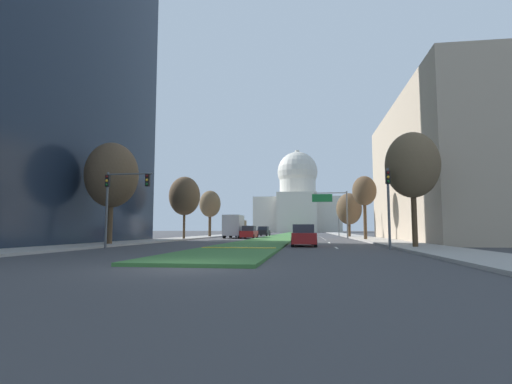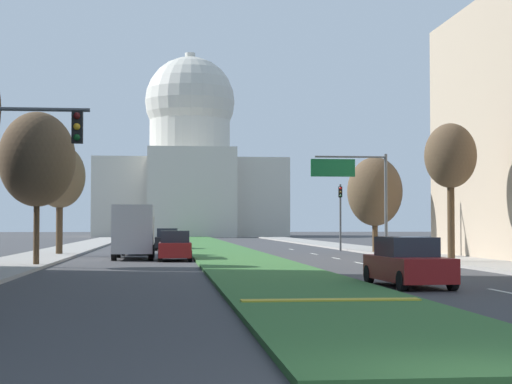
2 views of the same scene
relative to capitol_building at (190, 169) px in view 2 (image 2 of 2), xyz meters
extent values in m
plane|color=#3D3D3F|center=(0.00, -68.81, -11.81)|extent=(305.81, 305.81, 0.00)
cube|color=#386B33|center=(0.00, -75.76, -11.74)|extent=(5.09, 125.10, 0.14)
cube|color=gold|center=(0.00, -127.46, -11.65)|extent=(4.59, 0.50, 0.04)
cube|color=silver|center=(6.20, -123.46, -11.81)|extent=(0.16, 2.40, 0.01)
cube|color=silver|center=(6.20, -113.71, -11.81)|extent=(0.16, 2.40, 0.01)
cube|color=silver|center=(6.20, -103.89, -11.81)|extent=(0.16, 2.40, 0.01)
cube|color=silver|center=(6.20, -97.53, -11.81)|extent=(0.16, 2.40, 0.01)
cube|color=silver|center=(6.20, -89.82, -11.81)|extent=(0.16, 2.40, 0.01)
cube|color=silver|center=(6.20, -78.85, -11.81)|extent=(0.16, 2.40, 0.01)
cube|color=#9E9991|center=(-11.85, -82.71, -11.74)|extent=(4.00, 125.10, 0.15)
cube|color=#9E9991|center=(11.85, -82.71, -11.74)|extent=(4.00, 125.10, 0.15)
cube|color=beige|center=(0.00, 0.69, -5.26)|extent=(32.26, 23.08, 13.12)
cube|color=beige|center=(0.00, -12.85, -4.60)|extent=(14.19, 4.00, 14.43)
cylinder|color=beige|center=(0.00, 0.69, 5.23)|extent=(14.11, 14.11, 7.85)
sphere|color=beige|center=(0.00, 0.69, 11.91)|extent=(15.77, 15.77, 15.77)
cylinder|color=beige|center=(0.00, 0.69, 19.01)|extent=(1.80, 1.80, 3.00)
cylinder|color=#515456|center=(-7.75, -126.48, -6.76)|extent=(3.20, 0.10, 0.10)
cube|color=black|center=(-6.47, -126.48, -7.21)|extent=(0.28, 0.24, 0.84)
sphere|color=#510F0F|center=(-6.47, -126.62, -6.93)|extent=(0.18, 0.18, 0.18)
sphere|color=#F2A51E|center=(-6.47, -126.62, -7.21)|extent=(0.18, 0.18, 0.18)
sphere|color=#0F4219|center=(-6.47, -126.62, -7.49)|extent=(0.18, 0.18, 0.18)
cylinder|color=#515456|center=(9.35, -83.69, -9.21)|extent=(0.16, 0.16, 5.20)
cube|color=black|center=(9.35, -83.69, -7.21)|extent=(0.28, 0.24, 0.84)
sphere|color=red|center=(9.35, -83.83, -6.93)|extent=(0.18, 0.18, 0.18)
sphere|color=#4C380F|center=(9.35, -83.83, -7.21)|extent=(0.18, 0.18, 0.18)
sphere|color=#0F4219|center=(9.35, -83.83, -7.49)|extent=(0.18, 0.18, 0.18)
cylinder|color=#515456|center=(9.55, -96.72, -8.56)|extent=(0.20, 0.20, 6.50)
cylinder|color=#515456|center=(7.30, -96.72, -5.51)|extent=(4.51, 0.12, 0.12)
cube|color=#146033|center=(6.17, -96.77, -6.21)|extent=(2.80, 0.08, 1.10)
cylinder|color=#4C3823|center=(-10.41, -106.75, -9.77)|extent=(0.29, 0.29, 4.09)
ellipsoid|color=brown|center=(-10.41, -106.75, -6.57)|extent=(3.70, 3.70, 4.62)
cylinder|color=#4C3823|center=(10.68, -105.64, -9.40)|extent=(0.38, 0.38, 4.84)
ellipsoid|color=brown|center=(10.68, -105.64, -6.12)|extent=(2.72, 2.72, 3.40)
cylinder|color=#4C3823|center=(-11.13, -91.95, -9.71)|extent=(0.44, 0.44, 4.20)
ellipsoid|color=brown|center=(-11.13, -91.95, -6.57)|extent=(3.34, 3.34, 4.18)
cylinder|color=#4C3823|center=(10.45, -90.30, -10.22)|extent=(0.39, 0.39, 3.18)
ellipsoid|color=brown|center=(10.45, -90.30, -7.42)|extent=(3.88, 3.88, 4.85)
cube|color=maroon|center=(3.86, -121.14, -11.20)|extent=(2.02, 4.61, 0.79)
cube|color=#282D38|center=(3.85, -120.96, -10.48)|extent=(1.69, 2.25, 0.65)
cylinder|color=black|center=(4.77, -122.91, -11.49)|extent=(0.25, 0.65, 0.64)
cylinder|color=black|center=(3.13, -122.99, -11.49)|extent=(0.25, 0.65, 0.64)
cylinder|color=black|center=(4.60, -119.28, -11.49)|extent=(0.25, 0.65, 0.64)
cylinder|color=black|center=(2.95, -119.36, -11.49)|extent=(0.25, 0.65, 0.64)
cube|color=maroon|center=(-3.65, -99.82, -11.18)|extent=(1.85, 4.46, 0.82)
cube|color=#282D38|center=(-3.65, -100.00, -10.44)|extent=(1.62, 2.15, 0.67)
cylinder|color=black|center=(-4.46, -98.05, -11.49)|extent=(0.23, 0.64, 0.64)
cylinder|color=black|center=(-2.80, -98.06, -11.49)|extent=(0.23, 0.64, 0.64)
cylinder|color=black|center=(-4.49, -101.59, -11.49)|extent=(0.23, 0.64, 0.64)
cylinder|color=black|center=(-2.84, -101.60, -11.49)|extent=(0.23, 0.64, 0.64)
cube|color=navy|center=(-6.12, -90.00, -11.15)|extent=(1.90, 4.20, 0.88)
cube|color=#282D38|center=(-6.12, -90.17, -10.35)|extent=(1.65, 2.02, 0.72)
cylinder|color=black|center=(-6.95, -88.35, -11.49)|extent=(0.23, 0.64, 0.64)
cylinder|color=black|center=(-5.26, -88.37, -11.49)|extent=(0.23, 0.64, 0.64)
cylinder|color=black|center=(-6.98, -91.63, -11.49)|extent=(0.23, 0.64, 0.64)
cylinder|color=black|center=(-5.29, -91.65, -11.49)|extent=(0.23, 0.64, 0.64)
cube|color=black|center=(-4.03, -79.69, -11.17)|extent=(1.99, 4.66, 0.85)
cube|color=#282D38|center=(-4.04, -79.88, -10.40)|extent=(1.68, 2.27, 0.69)
cylinder|color=black|center=(-4.77, -77.82, -11.49)|extent=(0.25, 0.65, 0.64)
cylinder|color=black|center=(-3.13, -77.89, -11.49)|extent=(0.25, 0.65, 0.64)
cylinder|color=black|center=(-4.93, -81.50, -11.49)|extent=(0.25, 0.65, 0.64)
cylinder|color=black|center=(-3.29, -81.57, -11.49)|extent=(0.25, 0.65, 0.64)
cube|color=#BCBCC1|center=(-6.55, -62.10, -11.19)|extent=(1.80, 4.51, 0.80)
cube|color=#282D38|center=(-6.55, -62.28, -10.46)|extent=(1.58, 2.17, 0.66)
cylinder|color=black|center=(-7.35, -60.29, -11.49)|extent=(0.22, 0.64, 0.64)
cylinder|color=black|center=(-5.73, -60.30, -11.49)|extent=(0.22, 0.64, 0.64)
cylinder|color=black|center=(-7.36, -63.90, -11.49)|extent=(0.22, 0.64, 0.64)
cylinder|color=black|center=(-5.74, -63.90, -11.49)|extent=(0.22, 0.64, 0.64)
cube|color=brown|center=(-6.07, -95.25, -10.36)|extent=(2.30, 2.00, 2.20)
cube|color=#B2B2B7|center=(-6.07, -98.45, -10.01)|extent=(2.30, 4.40, 2.80)
cylinder|color=black|center=(-7.12, -95.25, -11.36)|extent=(0.30, 0.90, 0.90)
cylinder|color=black|center=(-5.02, -95.25, -11.36)|extent=(0.30, 0.90, 0.90)
cylinder|color=black|center=(-7.12, -99.55, -11.36)|extent=(0.30, 0.90, 0.90)
cylinder|color=black|center=(-5.02, -99.55, -11.36)|extent=(0.30, 0.90, 0.90)
camera|label=1|loc=(4.34, -151.18, -10.49)|focal=27.11mm
camera|label=2|loc=(-4.18, -148.82, -9.73)|focal=59.70mm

